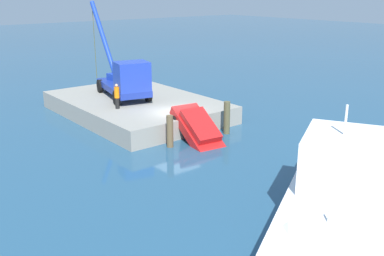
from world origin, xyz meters
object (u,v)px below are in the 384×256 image
at_px(crane_truck, 126,79).
at_px(salvaged_car, 200,132).
at_px(dock_worker, 117,96).
at_px(moored_yacht, 331,228).

relative_size(crane_truck, salvaged_car, 2.02).
bearing_deg(crane_truck, salvaged_car, 2.31).
height_order(dock_worker, salvaged_car, dock_worker).
relative_size(crane_truck, moored_yacht, 0.68).
distance_m(dock_worker, moored_yacht, 17.78).
distance_m(salvaged_car, moored_yacht, 12.14).
relative_size(dock_worker, moored_yacht, 0.13).
bearing_deg(dock_worker, crane_truck, 136.68).
distance_m(dock_worker, salvaged_car, 6.60).
bearing_deg(salvaged_car, dock_worker, -160.13).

